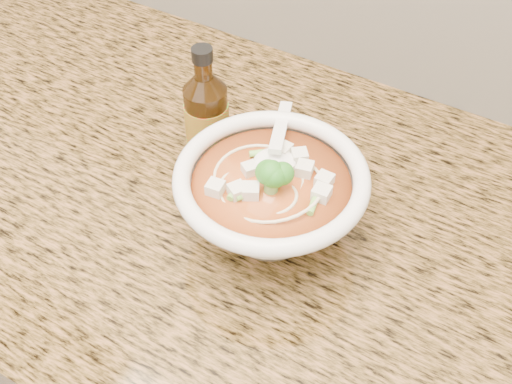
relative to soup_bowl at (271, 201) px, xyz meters
The scene contains 4 objects.
cabinet 0.55m from the soup_bowl, 168.13° to the left, with size 4.00×0.65×0.86m, color #351F10.
counter_slab 0.19m from the soup_bowl, 168.13° to the left, with size 4.00×0.68×0.04m, color brown.
soup_bowl is the anchor object (origin of this frame).
hot_sauce_bottle 0.15m from the soup_bowl, 152.05° to the left, with size 0.07×0.07×0.17m.
Camera 1 is at (0.41, 1.20, 1.50)m, focal length 45.00 mm.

